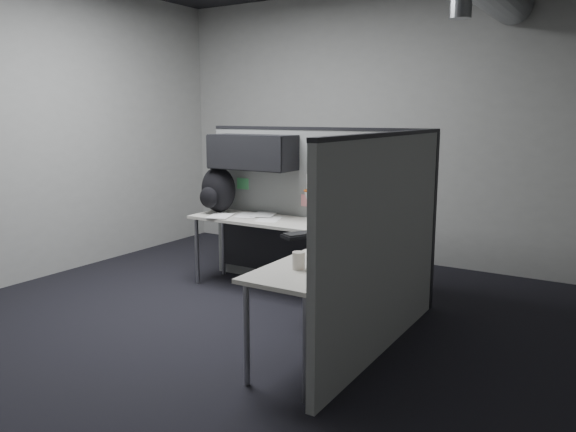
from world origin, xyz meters
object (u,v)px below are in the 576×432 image
Objects in this scene: monitor at (371,201)px; phone at (329,256)px; desk at (305,243)px; backpack at (218,190)px; keyboard at (308,234)px.

monitor reaches higher than phone.
backpack is (-1.25, 0.33, 0.35)m from desk.
backpack is at bearing 165.28° from desk.
backpack reaches higher than desk.
desk is at bearing 126.05° from phone.
backpack is at bearing 168.21° from monitor.
keyboard is 0.84m from phone.
phone reaches higher than desk.
desk is at bearing -163.05° from monitor.
phone is at bearing -91.13° from monitor.
phone reaches higher than keyboard.
monitor is 0.65m from keyboard.
backpack reaches higher than phone.
phone is 2.28m from backpack.
monitor is 1.77m from backpack.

